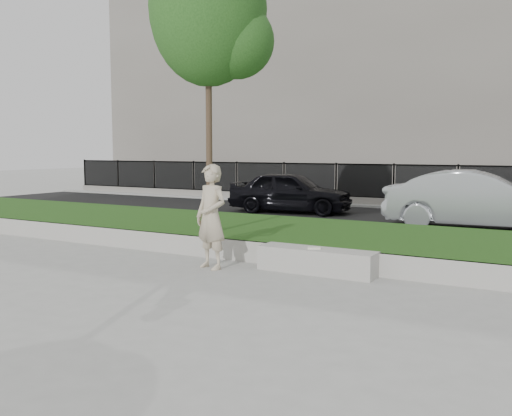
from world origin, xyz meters
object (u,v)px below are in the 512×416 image
Objects in this scene: stone_bench at (317,261)px; car_silver at (478,200)px; car_dark at (291,192)px; book at (314,248)px; young_tree at (213,14)px; man at (211,217)px.

stone_bench is 0.45× the size of car_silver.
stone_bench is 9.04m from car_dark.
book is at bearing -158.95° from car_dark.
car_silver is (1.60, 6.72, 0.37)m from book.
car_dark is (-1.73, 7.03, -4.08)m from young_tree.
man is 0.46× the size of car_dark.
car_silver is (3.35, 7.27, -0.12)m from man.
car_dark is 6.10m from car_silver.
stone_bench is 0.34× the size of young_tree.
young_tree is 8.31m from car_dark.
man reaches higher than car_dark.
young_tree is 1.50× the size of car_dark.
car_dark is (-2.63, 8.46, -0.20)m from man.
man is at bearing -161.70° from stone_bench.
car_dark is at bearing 73.51° from car_silver.
young_tree is at bearing -174.09° from car_dark.
car_silver is at bearing 51.81° from book.
book is 0.04× the size of young_tree.
stone_bench is 0.23m from book.
car_silver is at bearing -109.16° from car_dark.
stone_bench is 9.45× the size of book.
stone_bench is at bearing 31.96° from man.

